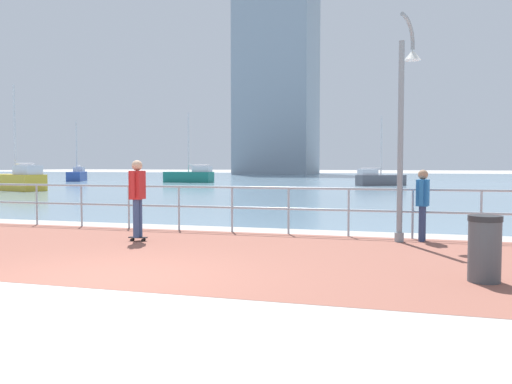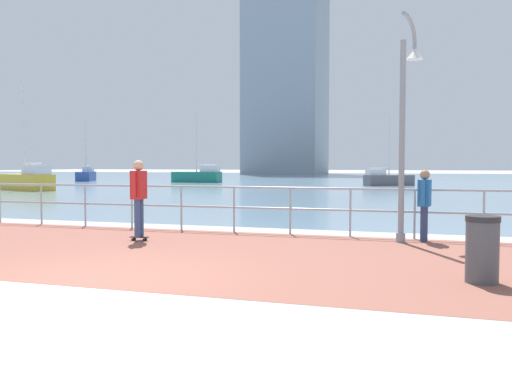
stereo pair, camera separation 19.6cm
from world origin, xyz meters
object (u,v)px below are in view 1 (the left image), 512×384
Objects in this scene: skateboarder at (137,193)px; sailboat_white at (379,179)px; sailboat_red at (190,176)px; bystander at (423,200)px; sailboat_gray at (77,175)px; sailboat_navy at (17,180)px; lamppost at (404,117)px; trash_bin at (485,249)px.

sailboat_white reaches higher than skateboarder.
skateboarder is 0.27× the size of sailboat_red.
skateboarder is 6.07m from bystander.
bystander is 0.26× the size of sailboat_gray.
sailboat_gray is at bearing 114.20° from sailboat_navy.
sailboat_red is (-13.71, 34.78, -0.44)m from skateboarder.
trash_bin is (1.14, -3.80, -2.18)m from lamppost.
sailboat_red reaches higher than bystander.
sailboat_white is at bearing -8.52° from sailboat_red.
bystander is 0.28× the size of sailboat_white.
skateboarder is 0.32× the size of sailboat_white.
sailboat_red is at bearing -4.60° from sailboat_gray.
lamppost is 4.52m from trash_bin.
sailboat_red is at bearing 171.48° from sailboat_white.
skateboarder is 37.39m from sailboat_red.
trash_bin is 0.14× the size of sailboat_navy.
sailboat_gray reaches higher than sailboat_white.
sailboat_red is at bearing 119.98° from lamppost.
sailboat_navy is at bearing -65.80° from sailboat_gray.
sailboat_gray is (-32.15, 34.11, -0.32)m from bystander.
bystander is at bearing 12.67° from lamppost.
bystander is at bearing 16.11° from skateboarder.
trash_bin is 0.17× the size of sailboat_white.
bystander is 0.23× the size of sailboat_navy.
sailboat_red is at bearing 120.56° from bystander.
sailboat_gray is (-31.76, 34.20, -2.08)m from lamppost.
sailboat_navy is at bearing 135.62° from skateboarder.
sailboat_white is (21.54, 14.35, -0.12)m from sailboat_navy.
bystander is 46.88m from sailboat_gray.
bystander is at bearing 100.87° from trash_bin.
sailboat_white is at bearing 95.49° from trash_bin.
sailboat_red reaches higher than sailboat_white.
bystander is at bearing -46.69° from sailboat_gray.
sailboat_red is (-19.14, 33.18, -2.05)m from lamppost.
bystander is (5.83, 1.69, -0.15)m from skateboarder.
bystander is 30.66m from sailboat_white.
sailboat_gray is (-32.90, 37.99, 0.10)m from trash_bin.
sailboat_navy is at bearing 141.06° from trash_bin.
sailboat_gray is 19.64m from sailboat_navy.
skateboarder is 0.26× the size of sailboat_navy.
sailboat_white is (-3.31, 34.44, 0.04)m from trash_bin.
bystander is at bearing -59.44° from sailboat_red.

